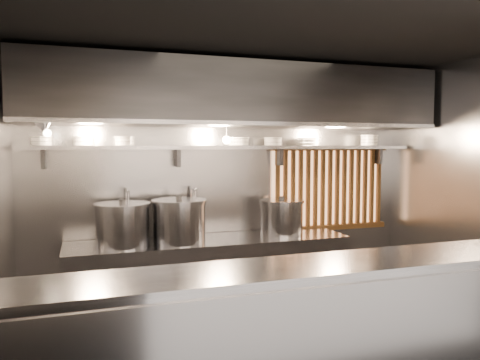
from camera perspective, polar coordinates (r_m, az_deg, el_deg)
ceiling at (r=4.07m, az=4.91°, el=16.96°), size 4.50×4.50×0.00m
wall_back at (r=5.41m, az=-1.54°, el=-1.10°), size 4.50×0.00×4.50m
serving_counter at (r=3.39m, az=11.52°, el=-19.04°), size 4.50×0.56×1.13m
cooking_bench at (r=5.15m, az=-3.55°, el=-12.14°), size 3.00×0.70×0.90m
bowl_shelf at (r=5.21m, az=-0.97°, el=3.99°), size 4.40×0.34×0.04m
exhaust_hood at (r=5.03m, az=-0.20°, el=10.20°), size 4.40×0.81×0.65m
wood_screen at (r=5.88m, az=10.81°, el=-0.94°), size 1.56×0.09×1.04m
faucet_left at (r=5.06m, az=-13.64°, el=-2.63°), size 0.04×0.30×0.50m
faucet_right at (r=5.17m, az=-5.88°, el=-2.40°), size 0.04×0.30×0.50m
heat_lamp at (r=4.51m, az=-22.78°, el=6.01°), size 0.25×0.35×0.20m
pendant_bulb at (r=5.07m, az=-1.64°, el=4.91°), size 0.09×0.09×0.19m
stock_pot_left at (r=4.81m, az=-14.12°, el=-5.28°), size 0.57×0.57×0.47m
stock_pot_mid at (r=4.88m, az=-7.42°, el=-4.96°), size 0.58×0.58×0.49m
stock_pot_right at (r=5.30m, az=5.09°, el=-4.51°), size 0.63×0.63×0.43m
bowl_stack_0 at (r=4.98m, az=-23.08°, el=4.42°), size 0.21×0.21×0.09m
bowl_stack_1 at (r=4.97m, az=-18.49°, el=4.54°), size 0.22×0.22×0.09m
bowl_stack_2 at (r=4.98m, az=-13.90°, el=4.63°), size 0.21×0.21×0.09m
bowl_stack_3 at (r=5.23m, az=-0.17°, el=4.72°), size 0.24×0.24×0.09m
bowl_stack_4 at (r=5.38m, az=4.04°, el=4.70°), size 0.21×0.21×0.09m
bowl_stack_5 at (r=5.57m, az=8.37°, el=4.65°), size 0.25×0.25×0.09m
bowl_stack_6 at (r=5.99m, az=15.49°, el=4.69°), size 0.22×0.22×0.13m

